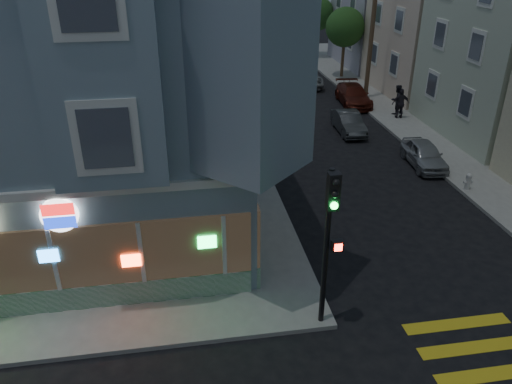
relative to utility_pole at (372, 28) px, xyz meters
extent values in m
cube|color=slate|center=(-18.00, -13.00, 0.85)|extent=(14.00, 14.00, 11.00)
cube|color=silver|center=(-18.00, -13.00, -0.80)|extent=(14.30, 14.30, 0.25)
cube|color=#196B33|center=(-18.00, -20.05, -4.25)|extent=(13.60, 0.12, 0.80)
cube|color=#382B1E|center=(-18.00, -20.05, -2.85)|extent=(13.60, 0.10, 2.00)
cylinder|color=white|center=(-16.40, -20.13, -1.40)|extent=(1.00, 0.12, 1.00)
cube|color=beige|center=(7.50, 1.00, -0.15)|extent=(12.00, 8.60, 9.00)
cube|color=#9491A0|center=(7.50, 10.00, 0.60)|extent=(12.00, 8.60, 10.50)
cylinder|color=#4C3826|center=(0.00, 0.00, -0.15)|extent=(0.30, 0.30, 9.00)
cylinder|color=#4C3826|center=(0.20, 6.00, -3.05)|extent=(0.24, 0.24, 3.20)
sphere|color=#224B1A|center=(0.20, 6.00, -0.85)|extent=(3.00, 3.00, 3.00)
cylinder|color=#4C3826|center=(0.20, 14.00, -3.05)|extent=(0.24, 0.24, 3.20)
sphere|color=#224B1A|center=(0.20, 14.00, -0.85)|extent=(3.00, 3.00, 3.00)
imported|color=black|center=(0.52, -3.91, -3.73)|extent=(1.09, 0.99, 1.84)
imported|color=#28242D|center=(0.43, -4.70, -3.74)|extent=(1.10, 0.55, 1.81)
imported|color=#9DA0A4|center=(-1.30, -11.51, -4.19)|extent=(1.73, 3.67, 1.22)
imported|color=#383B3D|center=(-3.40, -6.31, -4.20)|extent=(1.40, 3.65, 1.19)
imported|color=#561D13|center=(-1.30, -1.11, -4.15)|extent=(2.19, 4.59, 1.29)
imported|color=#999EA2|center=(-3.40, 4.25, -4.13)|extent=(2.28, 4.84, 1.34)
cylinder|color=black|center=(-9.41, -21.70, -2.24)|extent=(0.15, 0.15, 4.80)
cube|color=black|center=(-9.41, -21.91, -0.37)|extent=(0.31, 0.27, 1.01)
sphere|color=black|center=(-9.41, -22.07, -0.05)|extent=(0.19, 0.19, 0.19)
sphere|color=black|center=(-9.41, -22.07, -0.37)|extent=(0.19, 0.19, 0.19)
sphere|color=#19F23F|center=(-9.41, -22.07, -0.69)|extent=(0.19, 0.19, 0.19)
cube|color=black|center=(-9.17, -21.87, -2.00)|extent=(0.31, 0.20, 0.31)
cube|color=#FF2614|center=(-9.17, -21.98, -2.00)|extent=(0.21, 0.02, 0.21)
cylinder|color=silver|center=(-0.70, -14.52, -4.36)|extent=(0.23, 0.23, 0.58)
sphere|color=silver|center=(-0.70, -14.52, -4.02)|extent=(0.25, 0.25, 0.25)
cylinder|color=silver|center=(-0.70, -14.52, -4.31)|extent=(0.43, 0.12, 0.12)
camera|label=1|loc=(-13.07, -32.45, 5.19)|focal=35.00mm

